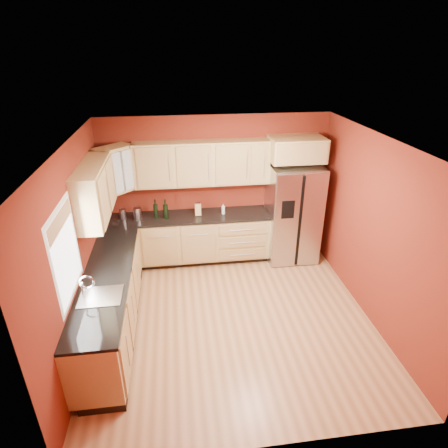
{
  "coord_description": "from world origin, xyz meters",
  "views": [
    {
      "loc": [
        -0.71,
        -4.33,
        3.68
      ],
      "look_at": [
        -0.0,
        0.9,
        1.11
      ],
      "focal_mm": 30.0,
      "sensor_mm": 36.0,
      "label": 1
    }
  ],
  "objects_px": {
    "canister_left": "(137,214)",
    "soap_dispenser": "(223,209)",
    "refrigerator": "(292,213)",
    "knife_block": "(198,210)",
    "wine_bottle_a": "(156,209)"
  },
  "relations": [
    {
      "from": "wine_bottle_a",
      "to": "soap_dispenser",
      "type": "distance_m",
      "value": 1.18
    },
    {
      "from": "knife_block",
      "to": "canister_left",
      "type": "bearing_deg",
      "value": -176.14
    },
    {
      "from": "wine_bottle_a",
      "to": "canister_left",
      "type": "bearing_deg",
      "value": -175.06
    },
    {
      "from": "canister_left",
      "to": "soap_dispenser",
      "type": "bearing_deg",
      "value": 1.19
    },
    {
      "from": "canister_left",
      "to": "refrigerator",
      "type": "bearing_deg",
      "value": -0.81
    },
    {
      "from": "refrigerator",
      "to": "canister_left",
      "type": "relative_size",
      "value": 8.32
    },
    {
      "from": "wine_bottle_a",
      "to": "knife_block",
      "type": "distance_m",
      "value": 0.74
    },
    {
      "from": "refrigerator",
      "to": "wine_bottle_a",
      "type": "relative_size",
      "value": 5.26
    },
    {
      "from": "wine_bottle_a",
      "to": "refrigerator",
      "type": "bearing_deg",
      "value": -1.54
    },
    {
      "from": "canister_left",
      "to": "wine_bottle_a",
      "type": "distance_m",
      "value": 0.32
    },
    {
      "from": "refrigerator",
      "to": "knife_block",
      "type": "height_order",
      "value": "refrigerator"
    },
    {
      "from": "refrigerator",
      "to": "canister_left",
      "type": "height_order",
      "value": "refrigerator"
    },
    {
      "from": "knife_block",
      "to": "refrigerator",
      "type": "bearing_deg",
      "value": -1.52
    },
    {
      "from": "refrigerator",
      "to": "wine_bottle_a",
      "type": "height_order",
      "value": "refrigerator"
    },
    {
      "from": "refrigerator",
      "to": "soap_dispenser",
      "type": "distance_m",
      "value": 1.26
    }
  ]
}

